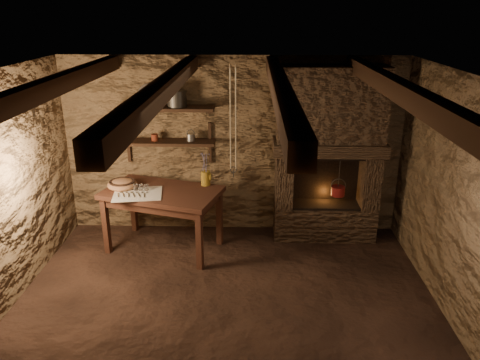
{
  "coord_description": "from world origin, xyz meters",
  "views": [
    {
      "loc": [
        0.27,
        -4.05,
        2.97
      ],
      "look_at": [
        0.13,
        0.9,
        1.13
      ],
      "focal_mm": 35.0,
      "sensor_mm": 36.0,
      "label": 1
    }
  ],
  "objects_px": {
    "work_table": "(164,217)",
    "wooden_bowl": "(122,185)",
    "stoneware_jug": "(206,171)",
    "red_pot": "(338,190)",
    "iron_stockpot": "(177,99)"
  },
  "relations": [
    {
      "from": "wooden_bowl",
      "to": "red_pot",
      "type": "relative_size",
      "value": 0.7
    },
    {
      "from": "work_table",
      "to": "red_pot",
      "type": "bearing_deg",
      "value": 25.77
    },
    {
      "from": "stoneware_jug",
      "to": "red_pot",
      "type": "xyz_separation_m",
      "value": [
        1.73,
        0.15,
        -0.3
      ]
    },
    {
      "from": "wooden_bowl",
      "to": "iron_stockpot",
      "type": "xyz_separation_m",
      "value": [
        0.68,
        0.41,
        1.01
      ]
    },
    {
      "from": "wooden_bowl",
      "to": "iron_stockpot",
      "type": "relative_size",
      "value": 1.48
    },
    {
      "from": "stoneware_jug",
      "to": "red_pot",
      "type": "height_order",
      "value": "stoneware_jug"
    },
    {
      "from": "work_table",
      "to": "wooden_bowl",
      "type": "distance_m",
      "value": 0.67
    },
    {
      "from": "work_table",
      "to": "wooden_bowl",
      "type": "xyz_separation_m",
      "value": [
        -0.51,
        0.07,
        0.42
      ]
    },
    {
      "from": "iron_stockpot",
      "to": "stoneware_jug",
      "type": "bearing_deg",
      "value": -36.31
    },
    {
      "from": "stoneware_jug",
      "to": "wooden_bowl",
      "type": "xyz_separation_m",
      "value": [
        -1.05,
        -0.13,
        -0.14
      ]
    },
    {
      "from": "wooden_bowl",
      "to": "iron_stockpot",
      "type": "bearing_deg",
      "value": 31.09
    },
    {
      "from": "stoneware_jug",
      "to": "iron_stockpot",
      "type": "relative_size",
      "value": 1.69
    },
    {
      "from": "wooden_bowl",
      "to": "red_pot",
      "type": "xyz_separation_m",
      "value": [
        2.78,
        0.29,
        -0.16
      ]
    },
    {
      "from": "stoneware_jug",
      "to": "red_pot",
      "type": "relative_size",
      "value": 0.79
    },
    {
      "from": "work_table",
      "to": "stoneware_jug",
      "type": "relative_size",
      "value": 3.72
    }
  ]
}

